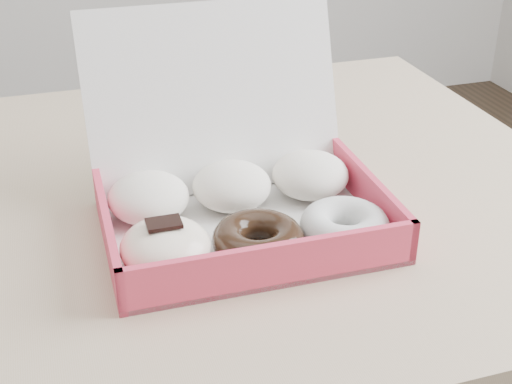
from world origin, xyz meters
name	(u,v)px	position (x,y,z in m)	size (l,w,h in m)	color
table	(112,255)	(0.00, 0.00, 0.67)	(1.20, 0.80, 0.75)	tan
donut_box	(237,197)	(0.14, -0.10, 0.79)	(0.31, 0.29, 0.22)	white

